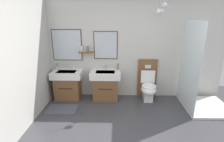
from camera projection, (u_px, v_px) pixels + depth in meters
wall_back at (134, 45)px, 4.36m from camera, size 4.46×0.61×2.67m
bath_mat at (62, 109)px, 4.00m from camera, size 0.68×0.44×0.01m
vanity_sink_left at (68, 84)px, 4.44m from camera, size 0.74×0.48×0.72m
tap_on_left_sink at (68, 67)px, 4.49m from camera, size 0.03×0.13×0.11m
vanity_sink_right at (106, 84)px, 4.42m from camera, size 0.74×0.48×0.72m
tap_on_right_sink at (106, 67)px, 4.46m from camera, size 0.03×0.13×0.11m
toilet at (148, 85)px, 4.39m from camera, size 0.48×0.62×1.00m
toothbrush_cup at (57, 67)px, 4.49m from camera, size 0.07×0.07×0.21m
soap_dispenser at (118, 66)px, 4.45m from camera, size 0.06×0.06×0.19m
shower_tray at (200, 92)px, 3.96m from camera, size 1.01×1.04×1.95m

